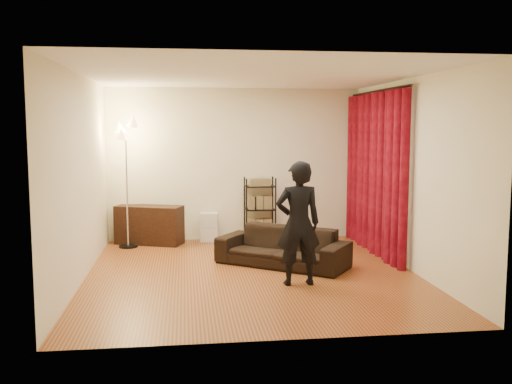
{
  "coord_description": "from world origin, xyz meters",
  "views": [
    {
      "loc": [
        -0.9,
        -7.65,
        2.02
      ],
      "look_at": [
        0.1,
        0.3,
        1.1
      ],
      "focal_mm": 40.0,
      "sensor_mm": 36.0,
      "label": 1
    }
  ],
  "objects": [
    {
      "name": "wall_right",
      "position": [
        2.25,
        0.0,
        1.35
      ],
      "size": [
        0.0,
        5.0,
        5.0
      ],
      "primitive_type": "plane",
      "rotation": [
        1.57,
        0.0,
        -1.57
      ],
      "color": "beige",
      "rests_on": "ground"
    },
    {
      "name": "media_cabinet",
      "position": [
        -1.52,
        2.23,
        0.33
      ],
      "size": [
        1.22,
        0.8,
        0.66
      ],
      "primitive_type": "cube",
      "rotation": [
        0.0,
        0.0,
        -0.36
      ],
      "color": "black",
      "rests_on": "ground"
    },
    {
      "name": "wall_front",
      "position": [
        0.0,
        -2.5,
        1.35
      ],
      "size": [
        5.0,
        0.0,
        5.0
      ],
      "primitive_type": "plane",
      "rotation": [
        -1.57,
        0.0,
        0.0
      ],
      "color": "beige",
      "rests_on": "ground"
    },
    {
      "name": "sofa",
      "position": [
        0.5,
        0.4,
        0.28
      ],
      "size": [
        1.98,
        1.72,
        0.56
      ],
      "primitive_type": "imported",
      "rotation": [
        0.0,
        0.0,
        -0.63
      ],
      "color": "black",
      "rests_on": "ground"
    },
    {
      "name": "curtain",
      "position": [
        2.13,
        1.12,
        1.28
      ],
      "size": [
        0.22,
        2.65,
        2.55
      ],
      "primitive_type": null,
      "color": "maroon",
      "rests_on": "ground"
    },
    {
      "name": "curtain_rod",
      "position": [
        2.15,
        1.12,
        2.58
      ],
      "size": [
        0.04,
        2.65,
        0.04
      ],
      "primitive_type": "cylinder",
      "rotation": [
        1.57,
        0.0,
        0.0
      ],
      "color": "black",
      "rests_on": "wall_right"
    },
    {
      "name": "wall_left",
      "position": [
        -2.25,
        0.0,
        1.35
      ],
      "size": [
        0.0,
        5.0,
        5.0
      ],
      "primitive_type": "plane",
      "rotation": [
        1.57,
        0.0,
        1.57
      ],
      "color": "beige",
      "rests_on": "ground"
    },
    {
      "name": "wall_back",
      "position": [
        0.0,
        2.5,
        1.35
      ],
      "size": [
        5.0,
        0.0,
        5.0
      ],
      "primitive_type": "plane",
      "rotation": [
        1.57,
        0.0,
        0.0
      ],
      "color": "beige",
      "rests_on": "ground"
    },
    {
      "name": "floor",
      "position": [
        0.0,
        0.0,
        0.0
      ],
      "size": [
        5.0,
        5.0,
        0.0
      ],
      "primitive_type": "plane",
      "color": "#9C5A25",
      "rests_on": "ground"
    },
    {
      "name": "ceiling",
      "position": [
        0.0,
        0.0,
        2.7
      ],
      "size": [
        5.0,
        5.0,
        0.0
      ],
      "primitive_type": "plane",
      "rotation": [
        3.14,
        0.0,
        0.0
      ],
      "color": "white",
      "rests_on": "ground"
    },
    {
      "name": "floor_lamp",
      "position": [
        -1.86,
        1.98,
        1.06
      ],
      "size": [
        0.4,
        0.4,
        2.12
      ],
      "primitive_type": null,
      "rotation": [
        0.0,
        0.0,
        -0.06
      ],
      "color": "silver",
      "rests_on": "ground"
    },
    {
      "name": "person",
      "position": [
        0.53,
        -0.62,
        0.8
      ],
      "size": [
        0.6,
        0.41,
        1.59
      ],
      "primitive_type": "imported",
      "rotation": [
        0.0,
        0.0,
        3.19
      ],
      "color": "black",
      "rests_on": "ground"
    },
    {
      "name": "storage_boxes",
      "position": [
        -0.48,
        2.31,
        0.26
      ],
      "size": [
        0.34,
        0.28,
        0.51
      ],
      "primitive_type": null,
      "rotation": [
        0.0,
        0.0,
        -0.12
      ],
      "color": "beige",
      "rests_on": "ground"
    },
    {
      "name": "wire_shelf",
      "position": [
        0.42,
        2.28,
        0.56
      ],
      "size": [
        0.54,
        0.4,
        1.13
      ],
      "primitive_type": null,
      "rotation": [
        0.0,
        0.0,
        0.09
      ],
      "color": "black",
      "rests_on": "ground"
    }
  ]
}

